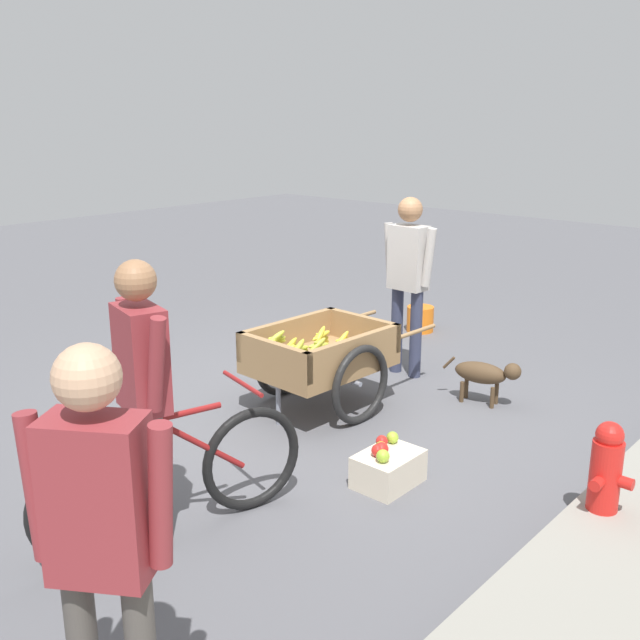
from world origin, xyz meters
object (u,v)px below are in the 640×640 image
Objects in this scene: cyclist_person at (143,379)px; fire_hydrant at (605,476)px; plastic_bucket at (420,319)px; bystander_person at (101,530)px; vendor_person at (408,270)px; bicycle at (175,477)px; fruit_cart at (320,358)px; apple_crate at (388,467)px; dog at (485,373)px.

cyclist_person is 2.69m from fire_hydrant.
fire_hydrant is at bearing 48.94° from plastic_bucket.
plastic_bucket is at bearing -156.66° from bystander_person.
vendor_person is at bearing 28.42° from plastic_bucket.
plastic_bucket is at bearing -164.92° from cyclist_person.
bicycle is 1.72m from bystander_person.
cyclist_person is (2.10, 0.58, 0.54)m from fruit_cart.
bicycle is 4.55m from plastic_bucket.
vendor_person reaches higher than bicycle.
apple_crate is at bearing 60.39° from fruit_cart.
apple_crate reaches higher than plastic_bucket.
dog is at bearing -169.34° from bystander_person.
cyclist_person is at bearing -45.58° from fire_hydrant.
bystander_person is (5.50, 2.37, 0.86)m from plastic_bucket.
vendor_person is at bearing -120.64° from fire_hydrant.
bystander_person is (1.13, 1.12, 0.65)m from bicycle.
bicycle is at bearing 16.03° from plastic_bucket.
plastic_bucket is at bearing -151.58° from vendor_person.
fruit_cart is at bearing -162.40° from bicycle.
cyclist_person reaches higher than dog.
bicycle reaches higher than apple_crate.
bicycle is at bearing -135.37° from bystander_person.
fruit_cart is 5.61× the size of plastic_bucket.
fruit_cart is 1.02× the size of vendor_person.
fire_hydrant is at bearing 132.63° from bicycle.
bicycle is 3.68× the size of apple_crate.
plastic_bucket is 3.60m from apple_crate.
apple_crate is (3.10, 1.83, -0.02)m from plastic_bucket.
plastic_bucket is at bearing -131.79° from dog.
apple_crate is 0.27× the size of bystander_person.
dog reaches higher than plastic_bucket.
bicycle is 5.41× the size of plastic_bucket.
fruit_cart is 2.05m from bicycle.
fruit_cart is at bearing -96.26° from fire_hydrant.
plastic_bucket is (-1.44, -1.61, -0.13)m from dog.
bicycle is 2.48m from fire_hydrant.
bicycle is 0.65m from cyclist_person.
fire_hydrant is (0.27, 2.45, -0.10)m from fruit_cart.
bystander_person is at bearing 44.63° from bicycle.
fruit_cart is at bearing 14.75° from plastic_bucket.
cyclist_person is at bearing -14.76° from bicycle.
bicycle is 2.95m from dog.
bicycle is 0.99× the size of cyclist_person.
vendor_person is at bearing -100.58° from dog.
apple_crate is (-1.27, 0.58, -0.23)m from bicycle.
bicycle is at bearing -47.37° from fire_hydrant.
cyclist_person is 4.75m from plastic_bucket.
fruit_cart is at bearing -2.38° from vendor_person.
dog is at bearing 79.42° from vendor_person.
cyclist_person is at bearing -130.43° from bystander_person.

